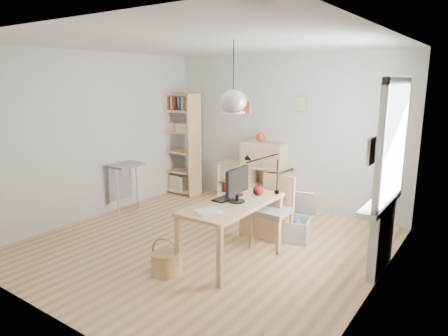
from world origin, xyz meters
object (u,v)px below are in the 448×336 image
Objects in this scene: desk at (233,209)px; storage_chest at (290,223)px; cube_shelf at (254,187)px; tall_bookshelf at (179,139)px; drawer_chest at (264,154)px; chair at (274,206)px; monitor at (237,183)px.

storage_chest is (0.30, 1.05, -0.45)m from desk.
storage_chest is at bearing -41.75° from cube_shelf.
tall_bookshelf is 1.81m from drawer_chest.
desk is 2.35m from drawer_chest.
tall_bookshelf is 2.06× the size of chair.
tall_bookshelf is (-2.59, 1.95, 0.43)m from desk.
desk is at bearing -37.01° from tall_bookshelf.
drawer_chest is (-0.83, 2.15, -0.05)m from monitor.
tall_bookshelf reaches higher than cube_shelf.
storage_chest is (1.32, -1.18, -0.09)m from cube_shelf.
chair is at bearing 70.83° from monitor.
drawer_chest is (1.79, 0.24, -0.15)m from tall_bookshelf.
drawer_chest reaches higher than storage_chest.
drawer_chest reaches higher than cube_shelf.
monitor is (0.04, 0.04, 0.34)m from desk.
drawer_chest is (-1.01, 1.51, 0.39)m from chair.
chair is (0.22, 0.68, -0.10)m from desk.
drawer_chest reaches higher than chair.
chair is (2.81, -1.27, -0.54)m from tall_bookshelf.
storage_chest is (2.88, -0.90, -0.88)m from tall_bookshelf.
monitor reaches higher than cube_shelf.
desk is 1.55× the size of chair.
storage_chest is (0.08, 0.37, -0.34)m from chair.
chair is at bearing -59.18° from drawer_chest.
desk is 1.90× the size of storage_chest.
desk is 3.27m from tall_bookshelf.
storage_chest is at bearing -49.23° from drawer_chest.
monitor is (-0.18, -0.64, 0.44)m from chair.
tall_bookshelf is at bearing 140.46° from monitor.
cube_shelf is 2.53m from monitor.
chair is 1.25× the size of drawer_chest.
desk reaches higher than storage_chest.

